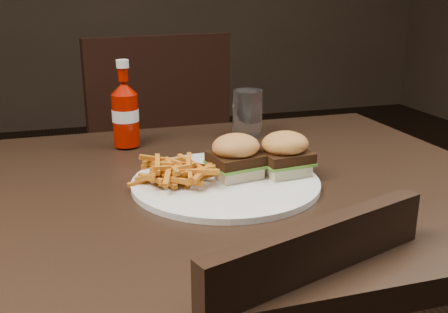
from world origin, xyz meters
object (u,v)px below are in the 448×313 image
object	(u,v)px
dining_table	(173,195)
chair_far	(143,177)
plate	(226,183)
ketchup_bottle	(126,120)
tumbler	(247,113)

from	to	relation	value
dining_table	chair_far	distance (m)	0.99
plate	ketchup_bottle	bearing A→B (deg)	115.23
dining_table	plate	distance (m)	0.10
dining_table	tumbler	size ratio (longest dim) A/B	11.27
plate	ketchup_bottle	size ratio (longest dim) A/B	2.94
chair_far	tumbler	xyz separation A→B (m)	(0.15, -0.68, 0.38)
ketchup_bottle	tumbler	xyz separation A→B (m)	(0.28, 0.01, -0.01)
chair_far	ketchup_bottle	distance (m)	0.79
dining_table	ketchup_bottle	distance (m)	0.27
dining_table	ketchup_bottle	size ratio (longest dim) A/B	10.76
dining_table	chair_far	size ratio (longest dim) A/B	2.49
chair_far	plate	distance (m)	1.02
plate	dining_table	bearing A→B (deg)	161.30
ketchup_bottle	tumbler	size ratio (longest dim) A/B	1.05
tumbler	dining_table	bearing A→B (deg)	-131.38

